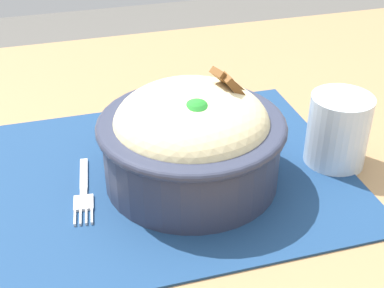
{
  "coord_description": "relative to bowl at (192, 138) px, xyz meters",
  "views": [
    {
      "loc": [
        0.12,
        0.5,
        1.14
      ],
      "look_at": [
        -0.03,
        0.0,
        0.81
      ],
      "focal_mm": 50.67,
      "sensor_mm": 36.0,
      "label": 1
    }
  ],
  "objects": [
    {
      "name": "drinking_glass",
      "position": [
        -0.18,
        0.01,
        -0.02
      ],
      "size": [
        0.07,
        0.07,
        0.09
      ],
      "color": "silver",
      "rests_on": "table"
    },
    {
      "name": "bowl",
      "position": [
        0.0,
        0.0,
        0.0
      ],
      "size": [
        0.25,
        0.25,
        0.13
      ],
      "color": "#2D3347",
      "rests_on": "placemat"
    },
    {
      "name": "table",
      "position": [
        0.03,
        -0.0,
        -0.13
      ],
      "size": [
        1.28,
        1.0,
        0.76
      ],
      "color": "#99754C",
      "rests_on": "ground_plane"
    },
    {
      "name": "placemat",
      "position": [
        0.04,
        -0.02,
        -0.06
      ],
      "size": [
        0.47,
        0.35,
        0.0
      ],
      "primitive_type": "cube",
      "rotation": [
        0.0,
        0.0,
        -0.01
      ],
      "color": "navy",
      "rests_on": "table"
    },
    {
      "name": "fork",
      "position": [
        0.13,
        -0.01,
        -0.06
      ],
      "size": [
        0.03,
        0.13,
        0.0
      ],
      "color": "silver",
      "rests_on": "placemat"
    }
  ]
}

